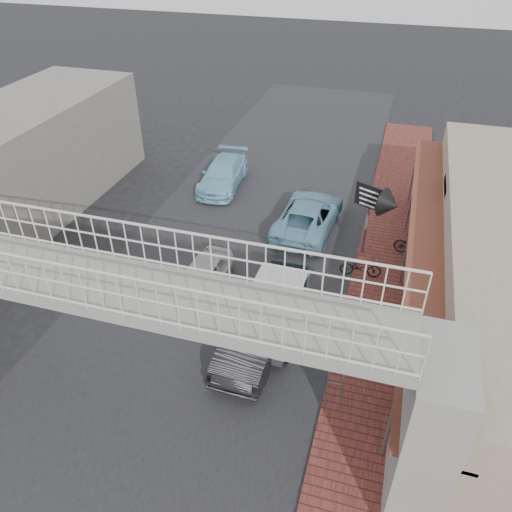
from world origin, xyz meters
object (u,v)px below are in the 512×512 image
Objects in this scene: motorcycle_far at (413,246)px; arrow_sign at (388,204)px; dark_sedan at (256,330)px; white_hatchback at (202,278)px; angkot_far at (223,174)px; angkot_curb at (308,215)px; motorcycle_near at (361,267)px; street_clock at (339,353)px; angkot_van at (275,305)px.

arrow_sign is at bearing 129.87° from motorcycle_far.
white_hatchback is at bearing 142.84° from dark_sedan.
angkot_far is (-5.15, 11.09, -0.10)m from dark_sedan.
angkot_curb is at bearing 177.84° from arrow_sign.
angkot_far is at bearing 45.91° from motorcycle_near.
dark_sedan is 8.58m from motorcycle_far.
angkot_curb is (0.12, 8.06, -0.06)m from dark_sedan.
street_clock reaches higher than angkot_far.
dark_sedan is at bearing -36.31° from white_hatchback.
angkot_far is at bearing 175.84° from arrow_sign.
white_hatchback is 0.72× the size of angkot_curb.
white_hatchback is at bearing 65.87° from angkot_curb.
angkot_far is (-2.27, 8.79, 0.04)m from white_hatchback.
white_hatchback is 2.31× the size of motorcycle_near.
dark_sedan reaches higher than angkot_far.
angkot_far is (-5.27, 3.03, -0.05)m from angkot_curb.
angkot_curb is at bearing 90.65° from dark_sedan.
dark_sedan is 5.79m from motorcycle_near.
arrow_sign reaches higher than street_clock.
motorcycle_near is 6.75m from street_clock.
angkot_van is 7.57m from motorcycle_far.
dark_sedan reaches higher than angkot_curb.
white_hatchback reaches higher than motorcycle_far.
dark_sedan is at bearing -94.77° from arrow_sign.
motorcycle_far is 0.50× the size of arrow_sign.
motorcycle_far is (4.89, 7.05, -0.19)m from dark_sedan.
angkot_curb reaches higher than angkot_far.
angkot_van is at bearing 95.61° from angkot_curb.
motorcycle_near is (2.80, -3.07, -0.20)m from angkot_curb.
motorcycle_far is at bearing 71.68° from street_clock.
street_clock is (2.80, -9.63, 1.42)m from angkot_curb.
motorcycle_far is at bearing -25.89° from angkot_far.
angkot_curb is 4.88m from motorcycle_far.
angkot_van is (3.27, -1.32, 0.55)m from white_hatchback.
motorcycle_far is (1.97, 2.06, 0.07)m from motorcycle_near.
motorcycle_near is (5.80, 2.69, -0.12)m from white_hatchback.
angkot_curb reaches higher than motorcycle_near.
angkot_van is 6.41m from arrow_sign.
angkot_far is at bearing 116.43° from dark_sedan.
street_clock is (5.80, -3.87, 1.51)m from white_hatchback.
dark_sedan is 0.91× the size of angkot_curb.
arrow_sign is (3.55, 6.34, 1.98)m from dark_sedan.
angkot_far is at bearing 117.08° from street_clock.
angkot_van is at bearing -96.00° from arrow_sign.
white_hatchback is 7.13m from street_clock.
angkot_curb is 6.08m from angkot_far.
angkot_curb is 1.36× the size of angkot_van.
motorcycle_near is at bearing 27.22° from white_hatchback.
arrow_sign reaches higher than dark_sedan.
angkot_curb is 7.10m from angkot_van.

